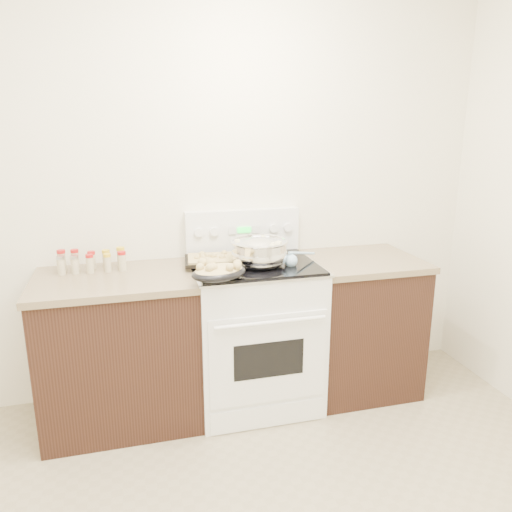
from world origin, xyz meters
name	(u,v)px	position (x,y,z in m)	size (l,w,h in m)	color
room_shell	(261,151)	(0.00, 0.00, 1.70)	(4.10, 3.60, 2.75)	white
counter_left	(120,349)	(-0.48, 1.43, 0.46)	(0.93, 0.67, 0.92)	black
counter_right	(357,323)	(1.08, 1.43, 0.46)	(0.73, 0.67, 0.92)	black
kitchen_range	(254,331)	(0.35, 1.42, 0.49)	(0.78, 0.73, 1.22)	white
mixing_bowl	(259,252)	(0.37, 1.36, 1.02)	(0.39, 0.39, 0.20)	silver
roasting_pan	(219,271)	(0.08, 1.14, 0.99)	(0.38, 0.33, 0.11)	black
baking_sheet	(216,259)	(0.13, 1.50, 0.96)	(0.42, 0.32, 0.06)	black
wooden_spoon	(255,263)	(0.34, 1.37, 0.95)	(0.06, 0.26, 0.04)	#AC714E
blue_ladle	(292,260)	(0.56, 1.31, 0.98)	(0.25, 0.18, 0.10)	#99C4E5
spice_jars	(91,261)	(-0.61, 1.59, 0.98)	(0.40, 0.14, 0.13)	#BFB28C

